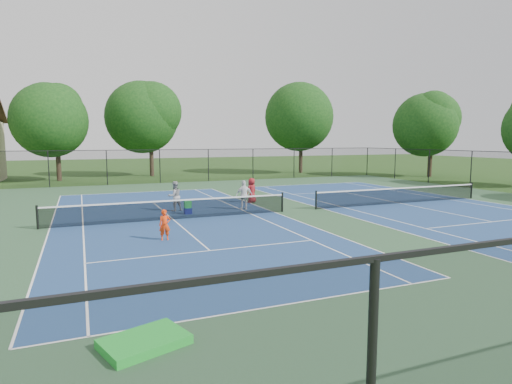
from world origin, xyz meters
name	(u,v)px	position (x,y,z in m)	size (l,w,h in m)	color
ground	(299,211)	(0.00, 0.00, 0.00)	(140.00, 140.00, 0.00)	#234716
court_pad	(299,211)	(0.00, 0.00, 0.00)	(36.00, 36.00, 0.01)	#2B4B2A
tennis_court_left	(173,218)	(-7.00, 0.00, 0.10)	(12.00, 23.83, 1.07)	navy
tennis_court_right	(400,202)	(7.00, 0.00, 0.10)	(12.00, 23.83, 1.07)	navy
perimeter_fence	(300,182)	(0.00, 0.00, 1.60)	(36.08, 36.08, 3.02)	black
tree_back_a	(56,117)	(-13.00, 24.00, 6.04)	(6.80, 6.80, 9.15)	#2D2116
tree_back_b	(150,114)	(-4.00, 26.00, 6.60)	(7.60, 7.60, 10.03)	#2D2116
tree_back_d	(301,114)	(13.00, 24.00, 6.82)	(7.80, 7.80, 10.37)	#2D2116
tree_side_e	(432,121)	(23.00, 14.00, 5.81)	(6.60, 6.60, 8.87)	#2D2116
child_player	(165,225)	(-8.16, -4.16, 0.61)	(0.44, 0.29, 1.22)	#F13D10
instructor	(175,196)	(-6.39, 2.52, 0.82)	(0.80, 0.62, 1.65)	#9A9A9C
bystander_a	(244,195)	(-2.68, 1.54, 0.82)	(0.96, 0.40, 1.65)	white
bystander_c	(252,190)	(-1.32, 3.80, 0.77)	(0.75, 0.49, 1.54)	maroon
ball_crate	(188,211)	(-5.95, 1.30, 0.16)	(0.38, 0.30, 0.33)	navy
ball_hopper	(188,204)	(-5.95, 1.30, 0.51)	(0.34, 0.28, 0.37)	green
green_tarp	(144,342)	(-10.13, -12.69, 0.10)	(1.53, 1.05, 0.18)	green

